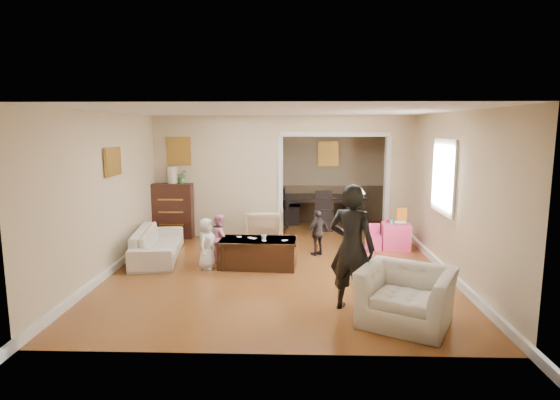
{
  "coord_description": "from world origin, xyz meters",
  "views": [
    {
      "loc": [
        0.25,
        -7.98,
        2.36
      ],
      "look_at": [
        0.0,
        0.2,
        1.05
      ],
      "focal_mm": 29.33,
      "sensor_mm": 36.0,
      "label": 1
    }
  ],
  "objects_px": {
    "armchair_front": "(406,296)",
    "dining_table": "(322,210)",
    "armchair_back": "(265,226)",
    "coffee_table": "(258,253)",
    "play_table": "(396,236)",
    "adult_person": "(352,248)",
    "child_kneel_b": "(220,238)",
    "dresser": "(174,210)",
    "cyan_cup": "(392,222)",
    "sofa": "(158,244)",
    "coffee_cup": "(264,238)",
    "table_lamp": "(173,175)",
    "child_toddler": "(318,233)",
    "child_kneel_a": "(207,244)"
  },
  "relations": [
    {
      "from": "dining_table",
      "to": "child_kneel_a",
      "type": "bearing_deg",
      "value": -126.12
    },
    {
      "from": "dining_table",
      "to": "sofa",
      "type": "bearing_deg",
      "value": -141.64
    },
    {
      "from": "cyan_cup",
      "to": "adult_person",
      "type": "distance_m",
      "value": 3.23
    },
    {
      "from": "armchair_back",
      "to": "adult_person",
      "type": "xyz_separation_m",
      "value": [
        1.34,
        -3.47,
        0.49
      ]
    },
    {
      "from": "cyan_cup",
      "to": "child_kneel_b",
      "type": "xyz_separation_m",
      "value": [
        -3.2,
        -0.88,
        -0.12
      ]
    },
    {
      "from": "dresser",
      "to": "child_kneel_b",
      "type": "height_order",
      "value": "dresser"
    },
    {
      "from": "armchair_back",
      "to": "coffee_table",
      "type": "height_order",
      "value": "armchair_back"
    },
    {
      "from": "child_kneel_a",
      "to": "child_toddler",
      "type": "xyz_separation_m",
      "value": [
        1.9,
        0.9,
        -0.01
      ]
    },
    {
      "from": "play_table",
      "to": "dining_table",
      "type": "relative_size",
      "value": 0.26
    },
    {
      "from": "armchair_back",
      "to": "play_table",
      "type": "relative_size",
      "value": 1.43
    },
    {
      "from": "coffee_table",
      "to": "cyan_cup",
      "type": "bearing_deg",
      "value": 25.37
    },
    {
      "from": "coffee_table",
      "to": "child_toddler",
      "type": "distance_m",
      "value": 1.3
    },
    {
      "from": "table_lamp",
      "to": "adult_person",
      "type": "distance_m",
      "value": 5.18
    },
    {
      "from": "armchair_front",
      "to": "adult_person",
      "type": "distance_m",
      "value": 0.88
    },
    {
      "from": "sofa",
      "to": "play_table",
      "type": "distance_m",
      "value": 4.52
    },
    {
      "from": "play_table",
      "to": "child_kneel_b",
      "type": "relative_size",
      "value": 0.62
    },
    {
      "from": "sofa",
      "to": "child_toddler",
      "type": "height_order",
      "value": "child_toddler"
    },
    {
      "from": "table_lamp",
      "to": "play_table",
      "type": "relative_size",
      "value": 0.69
    },
    {
      "from": "child_kneel_b",
      "to": "child_toddler",
      "type": "xyz_separation_m",
      "value": [
        1.75,
        0.45,
        0.0
      ]
    },
    {
      "from": "table_lamp",
      "to": "child_kneel_a",
      "type": "bearing_deg",
      "value": -63.23
    },
    {
      "from": "armchair_back",
      "to": "coffee_table",
      "type": "relative_size",
      "value": 0.58
    },
    {
      "from": "dresser",
      "to": "coffee_table",
      "type": "distance_m",
      "value": 2.91
    },
    {
      "from": "armchair_back",
      "to": "child_kneel_b",
      "type": "relative_size",
      "value": 0.88
    },
    {
      "from": "armchair_back",
      "to": "dining_table",
      "type": "relative_size",
      "value": 0.38
    },
    {
      "from": "dining_table",
      "to": "adult_person",
      "type": "bearing_deg",
      "value": -95.07
    },
    {
      "from": "child_toddler",
      "to": "dresser",
      "type": "bearing_deg",
      "value": -59.71
    },
    {
      "from": "child_kneel_b",
      "to": "dresser",
      "type": "bearing_deg",
      "value": 19.82
    },
    {
      "from": "play_table",
      "to": "adult_person",
      "type": "height_order",
      "value": "adult_person"
    },
    {
      "from": "armchair_back",
      "to": "table_lamp",
      "type": "bearing_deg",
      "value": -11.75
    },
    {
      "from": "dresser",
      "to": "child_toddler",
      "type": "bearing_deg",
      "value": -24.01
    },
    {
      "from": "dining_table",
      "to": "child_kneel_a",
      "type": "height_order",
      "value": "child_kneel_a"
    },
    {
      "from": "armchair_front",
      "to": "dining_table",
      "type": "distance_m",
      "value": 5.76
    },
    {
      "from": "armchair_back",
      "to": "dining_table",
      "type": "distance_m",
      "value": 2.25
    },
    {
      "from": "armchair_front",
      "to": "dresser",
      "type": "bearing_deg",
      "value": 160.05
    },
    {
      "from": "adult_person",
      "to": "armchair_front",
      "type": "bearing_deg",
      "value": 174.49
    },
    {
      "from": "child_kneel_b",
      "to": "table_lamp",
      "type": "bearing_deg",
      "value": 19.82
    },
    {
      "from": "dresser",
      "to": "coffee_cup",
      "type": "relative_size",
      "value": 12.98
    },
    {
      "from": "armchair_back",
      "to": "sofa",
      "type": "bearing_deg",
      "value": 33.86
    },
    {
      "from": "sofa",
      "to": "child_kneel_a",
      "type": "distance_m",
      "value": 1.18
    },
    {
      "from": "play_table",
      "to": "adult_person",
      "type": "distance_m",
      "value": 3.35
    },
    {
      "from": "dresser",
      "to": "coffee_cup",
      "type": "height_order",
      "value": "dresser"
    },
    {
      "from": "sofa",
      "to": "dresser",
      "type": "bearing_deg",
      "value": -3.72
    },
    {
      "from": "sofa",
      "to": "coffee_cup",
      "type": "distance_m",
      "value": 2.04
    },
    {
      "from": "armchair_back",
      "to": "coffee_cup",
      "type": "bearing_deg",
      "value": 94.28
    },
    {
      "from": "armchair_front",
      "to": "child_toddler",
      "type": "xyz_separation_m",
      "value": [
        -0.91,
        2.98,
        0.09
      ]
    },
    {
      "from": "armchair_back",
      "to": "cyan_cup",
      "type": "bearing_deg",
      "value": 170.55
    },
    {
      "from": "adult_person",
      "to": "table_lamp",
      "type": "bearing_deg",
      "value": -21.69
    },
    {
      "from": "coffee_cup",
      "to": "dining_table",
      "type": "relative_size",
      "value": 0.05
    },
    {
      "from": "dresser",
      "to": "child_kneel_b",
      "type": "xyz_separation_m",
      "value": [
        1.29,
        -1.8,
        -0.16
      ]
    },
    {
      "from": "sofa",
      "to": "adult_person",
      "type": "bearing_deg",
      "value": -133.38
    }
  ]
}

